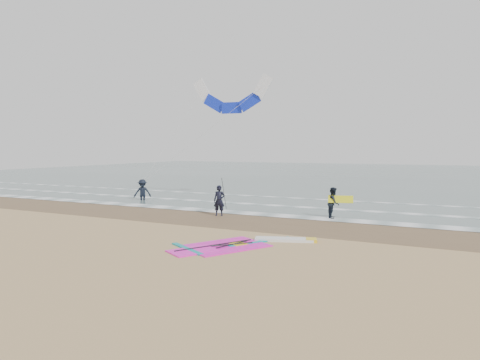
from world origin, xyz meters
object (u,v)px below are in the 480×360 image
at_px(windsurf_rig, 243,244).
at_px(surf_kite, 231,98).
at_px(person_walking, 333,203).
at_px(person_wading, 142,188).
at_px(person_standing, 219,201).

xyz_separation_m(windsurf_rig, surf_kite, (-7.33, 13.62, 7.41)).
xyz_separation_m(windsurf_rig, person_walking, (1.70, 7.85, 0.80)).
bearing_deg(surf_kite, windsurf_rig, -61.73).
bearing_deg(person_walking, person_wading, 76.35).
relative_size(person_wading, surf_kite, 0.22).
height_order(person_walking, surf_kite, surf_kite).
relative_size(person_standing, person_wading, 0.91).
distance_m(windsurf_rig, person_standing, 7.33).
relative_size(person_walking, surf_kite, 0.20).
distance_m(person_walking, surf_kite, 12.59).
distance_m(person_standing, person_walking, 6.23).
height_order(person_standing, surf_kite, surf_kite).
height_order(windsurf_rig, person_standing, person_standing).
distance_m(windsurf_rig, person_wading, 15.70).
xyz_separation_m(person_standing, surf_kite, (-3.10, 7.69, 6.59)).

